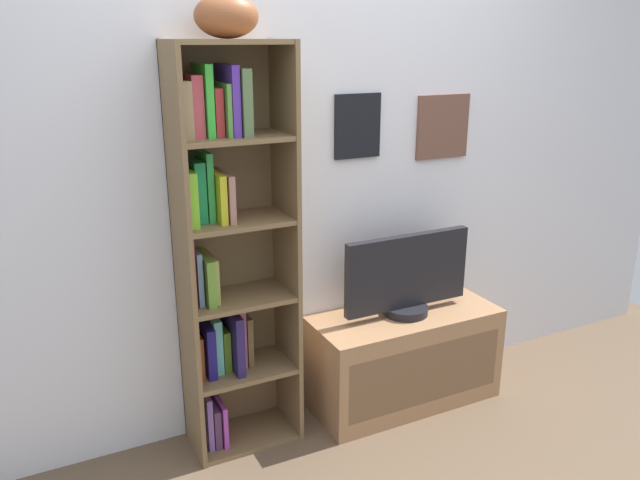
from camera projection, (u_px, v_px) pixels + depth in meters
back_wall at (302, 170)px, 2.87m from camera, size 4.80×0.08×2.39m
bookshelf at (224, 252)px, 2.65m from camera, size 0.48×0.29×1.77m
football at (226, 16)px, 2.36m from camera, size 0.26×0.18×0.16m
tv_stand at (404, 357)px, 3.16m from camera, size 0.95×0.40×0.48m
television at (407, 276)px, 3.03m from camera, size 0.67×0.22×0.40m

